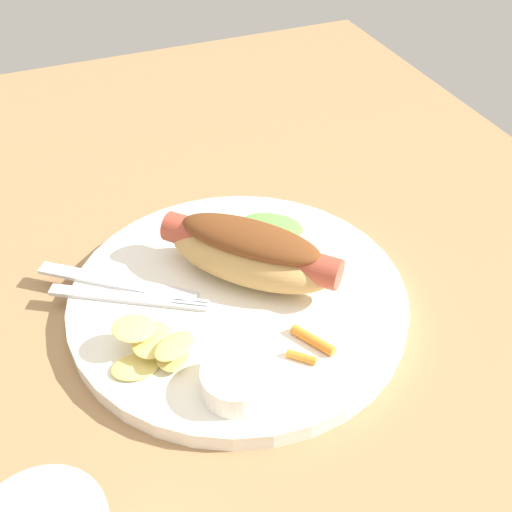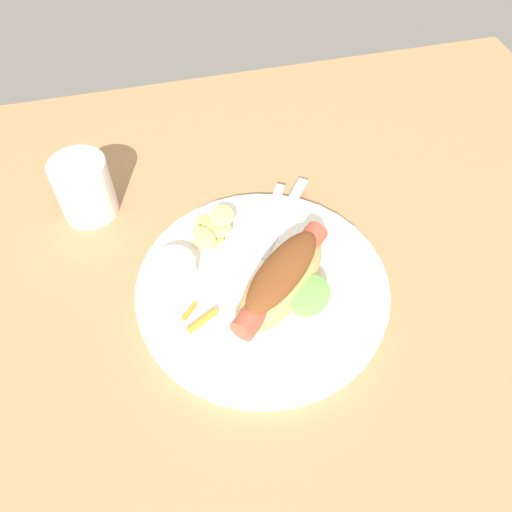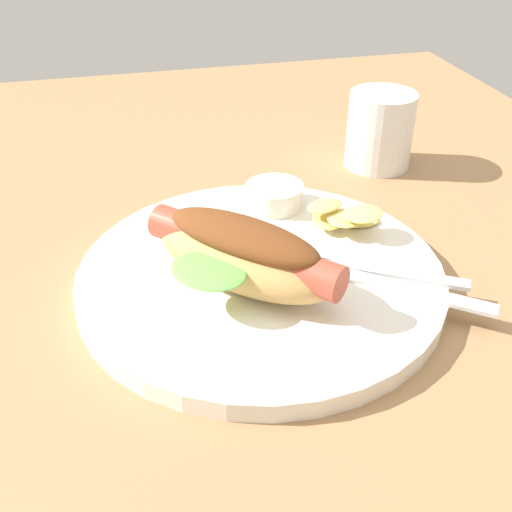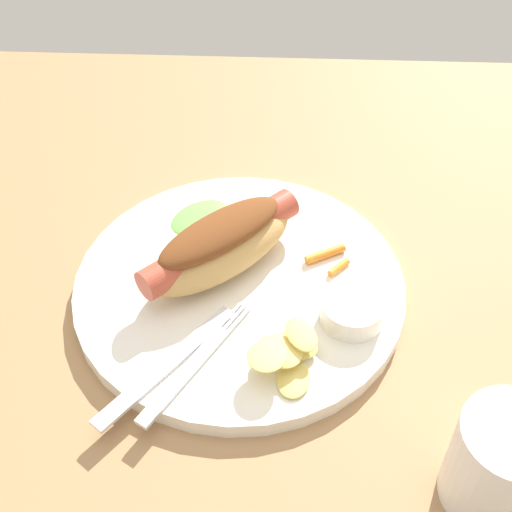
{
  "view_description": "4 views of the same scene",
  "coord_description": "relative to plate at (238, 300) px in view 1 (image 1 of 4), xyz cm",
  "views": [
    {
      "loc": [
        38.65,
        -12.63,
        41.94
      ],
      "look_at": [
        -0.65,
        3.48,
        5.95
      ],
      "focal_mm": 45.84,
      "sensor_mm": 36.0,
      "label": 1
    },
    {
      "loc": [
        8.11,
        36.07,
        51.83
      ],
      "look_at": [
        -0.79,
        0.37,
        5.12
      ],
      "focal_mm": 36.02,
      "sensor_mm": 36.0,
      "label": 2
    },
    {
      "loc": [
        -41.83,
        12.46,
        30.75
      ],
      "look_at": [
        -2.49,
        2.68,
        3.77
      ],
      "focal_mm": 43.26,
      "sensor_mm": 36.0,
      "label": 3
    },
    {
      "loc": [
        2.29,
        -42.03,
        49.5
      ],
      "look_at": [
        0.31,
        2.45,
        4.55
      ],
      "focal_mm": 49.82,
      "sensor_mm": 36.0,
      "label": 4
    }
  ],
  "objects": [
    {
      "name": "chips_pile",
      "position": [
        4.39,
        -8.95,
        2.11
      ],
      "size": [
        6.59,
        7.55,
        2.69
      ],
      "color": "#E1CB6A",
      "rests_on": "plate"
    },
    {
      "name": "sauce_ramekin",
      "position": [
        10.04,
        -3.94,
        1.9
      ],
      "size": [
        5.56,
        5.56,
        2.21
      ],
      "primitive_type": "cylinder",
      "color": "white",
      "rests_on": "plate"
    },
    {
      "name": "fork",
      "position": [
        -3.16,
        -9.56,
        1.0
      ],
      "size": [
        8.38,
        12.96,
        0.4
      ],
      "rotation": [
        0.0,
        0.0,
        1.03
      ],
      "color": "silver",
      "rests_on": "plate"
    },
    {
      "name": "hot_dog",
      "position": [
        -1.81,
        1.94,
        3.73
      ],
      "size": [
        15.56,
        15.15,
        5.62
      ],
      "rotation": [
        0.0,
        0.0,
        0.75
      ],
      "color": "tan",
      "rests_on": "plate"
    },
    {
      "name": "plate",
      "position": [
        0.0,
        0.0,
        0.0
      ],
      "size": [
        30.35,
        30.35,
        1.6
      ],
      "primitive_type": "cylinder",
      "color": "white",
      "rests_on": "ground_plane"
    },
    {
      "name": "ground_plane",
      "position": [
        1.2,
        -1.97,
        -1.7
      ],
      "size": [
        120.0,
        90.0,
        1.8
      ],
      "primitive_type": "cube",
      "color": "#9E754C"
    },
    {
      "name": "knife",
      "position": [
        -5.36,
        -9.73,
        0.98
      ],
      "size": [
        10.54,
        12.97,
        0.36
      ],
      "primitive_type": "cube",
      "rotation": [
        0.0,
        0.0,
        0.91
      ],
      "color": "silver",
      "rests_on": "plate"
    },
    {
      "name": "carrot_garnish",
      "position": [
        8.25,
        3.11,
        1.2
      ],
      "size": [
        4.32,
        4.09,
        0.85
      ],
      "color": "orange",
      "rests_on": "plate"
    }
  ]
}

